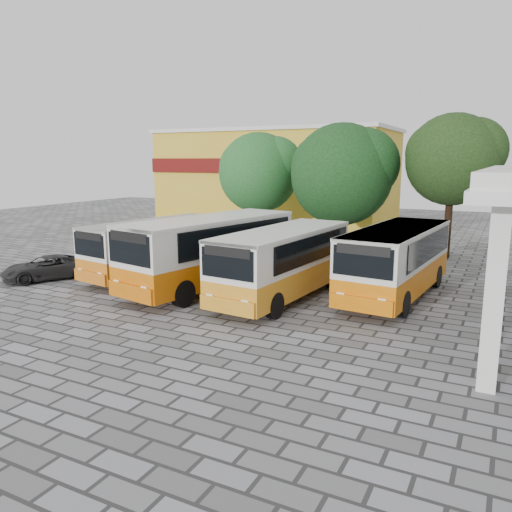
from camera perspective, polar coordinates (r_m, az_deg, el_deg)
The scene contains 10 objects.
ground at distance 18.33m, azimuth -0.29°, elevation -7.06°, with size 90.00×90.00×0.00m, color #5E5E5E.
shophouse_block at distance 45.64m, azimuth 2.46°, elevation 9.03°, with size 20.40×10.40×8.30m.
bus_far_left at distance 25.01m, azimuth -11.40°, elevation 1.33°, with size 3.52×7.91×2.74m.
bus_centre_left at distance 22.14m, azimuth -5.23°, elevation 0.94°, with size 4.32×9.22×3.18m.
bus_centre_right at distance 20.48m, azimuth 3.13°, elevation -0.34°, with size 3.10×8.17×2.88m.
bus_far_right at distance 21.43m, azimuth 15.77°, elevation -0.16°, with size 3.17×8.30×2.92m.
tree_left at distance 35.65m, azimuth 0.42°, elevation 9.79°, with size 5.90×5.62×7.58m.
tree_middle at distance 31.79m, azimuth 9.92°, elevation 9.54°, with size 6.63×6.32×7.93m.
tree_right at distance 30.91m, azimuth 21.70°, elevation 10.51°, with size 5.47×5.21×8.29m.
parked_car at distance 26.02m, azimuth -22.82°, elevation -1.24°, with size 1.87×4.05×1.12m, color black.
Camera 1 is at (8.01, -15.48, 5.65)m, focal length 35.00 mm.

